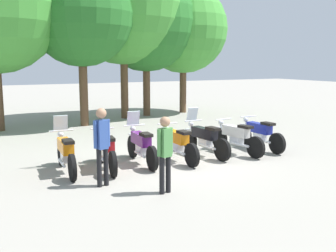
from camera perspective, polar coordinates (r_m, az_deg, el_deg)
name	(u,v)px	position (r m, az deg, el deg)	size (l,w,h in m)	color
ground_plane	(176,160)	(11.20, 1.16, -4.92)	(80.00, 80.00, 0.00)	gray
motorcycle_0	(66,152)	(10.20, -14.48, -3.64)	(0.62, 2.19, 1.37)	black
motorcycle_1	(106,150)	(10.33, -8.82, -3.37)	(0.67, 2.18, 0.99)	black
motorcycle_2	(141,145)	(10.77, -3.90, -2.69)	(0.62, 2.19, 1.37)	black
motorcycle_3	(177,143)	(11.04, 1.28, -2.45)	(0.62, 2.19, 0.99)	black
motorcycle_4	(204,138)	(11.68, 5.23, -1.76)	(0.62, 2.19, 1.37)	black
motorcycle_5	(236,137)	(12.10, 9.73, -1.54)	(0.62, 2.19, 0.99)	black
motorcycle_6	(259,133)	(12.84, 12.96, -1.03)	(0.62, 2.19, 0.99)	black
person_0	(165,149)	(8.23, -0.43, -3.35)	(0.41, 0.26, 1.63)	black
person_1	(102,141)	(8.80, -9.46, -2.09)	(0.41, 0.27, 1.75)	black
tree_2	(81,14)	(17.46, -12.37, 15.45)	(4.40, 4.40, 6.90)	brown
tree_3	(123,5)	(19.58, -6.47, 16.84)	(5.56, 5.56, 8.14)	brown
tree_4	(146,21)	(20.33, -3.17, 14.78)	(4.98, 4.98, 7.20)	brown
tree_5	(183,29)	(21.58, 2.21, 13.76)	(4.67, 4.67, 6.78)	brown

